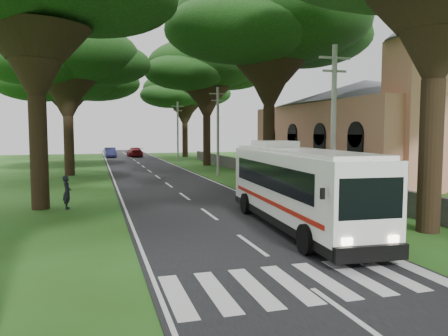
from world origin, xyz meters
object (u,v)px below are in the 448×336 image
(church, at_px, (365,121))
(coach_bus, at_px, (296,186))
(pole_mid, at_px, (218,130))
(pole_far, at_px, (178,130))
(pole_near, at_px, (333,128))
(pedestrian, at_px, (67,192))
(distant_car_c, at_px, (135,152))
(distant_car_b, at_px, (110,152))

(church, distance_m, coach_bus, 23.34)
(pole_mid, height_order, pole_far, same)
(church, height_order, pole_far, church)
(pole_near, relative_size, pedestrian, 4.60)
(pole_mid, distance_m, coach_bus, 22.23)
(pole_near, xyz_separation_m, coach_bus, (-2.80, -1.92, -2.41))
(distant_car_c, bearing_deg, pole_near, 92.05)
(pole_near, distance_m, distant_car_b, 52.21)
(pole_far, distance_m, pedestrian, 36.65)
(distant_car_b, height_order, pedestrian, pedestrian)
(church, xyz_separation_m, pedestrian, (-24.53, -9.95, -4.04))
(church, height_order, pole_mid, church)
(distant_car_b, bearing_deg, church, -62.49)
(coach_bus, relative_size, pedestrian, 6.51)
(pedestrian, bearing_deg, church, -69.41)
(pole_mid, xyz_separation_m, distant_car_b, (-8.50, 31.40, -3.39))
(pole_near, relative_size, distant_car_b, 1.74)
(church, relative_size, pole_mid, 3.00)
(church, height_order, coach_bus, church)
(distant_car_b, bearing_deg, pole_far, -55.98)
(pole_near, distance_m, pedestrian, 13.80)
(church, height_order, pedestrian, church)
(pole_mid, xyz_separation_m, distant_car_c, (-4.70, 32.00, -3.41))
(pole_mid, height_order, coach_bus, pole_mid)
(distant_car_b, relative_size, distant_car_c, 0.90)
(pole_mid, distance_m, pole_far, 20.00)
(church, relative_size, distant_car_c, 4.70)
(distant_car_c, bearing_deg, coach_bus, 88.91)
(distant_car_b, xyz_separation_m, distant_car_c, (3.80, 0.60, -0.01))
(coach_bus, relative_size, distant_car_c, 2.21)
(pole_far, bearing_deg, distant_car_b, 126.71)
(coach_bus, bearing_deg, pole_near, 38.22)
(distant_car_c, bearing_deg, pole_mid, 95.24)
(church, height_order, distant_car_b, church)
(pole_mid, relative_size, distant_car_b, 1.74)
(church, relative_size, pole_far, 3.00)
(church, bearing_deg, distant_car_b, 120.20)
(church, distance_m, pole_far, 27.41)
(pole_mid, bearing_deg, distant_car_b, 105.15)
(pole_far, bearing_deg, pedestrian, -109.48)
(pole_mid, xyz_separation_m, pedestrian, (-12.17, -14.41, -3.31))
(pole_mid, bearing_deg, distant_car_c, 98.35)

